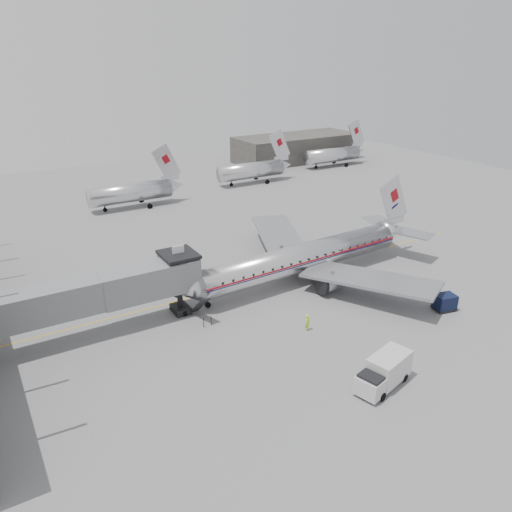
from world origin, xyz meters
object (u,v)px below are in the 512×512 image
Objects in this scene: airliner at (307,257)px; ramp_worker at (308,323)px; service_van at (384,372)px; baggage_cart_white at (331,272)px; baggage_cart_navy at (445,302)px.

ramp_worker is (-6.97, -9.73, -1.84)m from airliner.
service_van is 2.68× the size of baggage_cart_white.
baggage_cart_navy is 1.15× the size of baggage_cart_white.
service_van is 2.32× the size of baggage_cart_navy.
ramp_worker is at bearing -133.54° from baggage_cart_white.
baggage_cart_navy is (7.57, -13.73, -1.77)m from airliner.
baggage_cart_navy is 15.09m from ramp_worker.
baggage_cart_white is at bearing 48.17° from service_van.
baggage_cart_white is (2.34, -1.73, -1.84)m from airliner.
baggage_cart_navy reaches higher than baggage_cart_white.
airliner is 15.68× the size of baggage_cart_white.
service_van is at bearing -145.11° from baggage_cart_navy.
service_van is at bearing -112.38° from airliner.
airliner is 15.78m from baggage_cart_navy.
ramp_worker is (-14.55, 4.00, -0.07)m from baggage_cart_navy.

